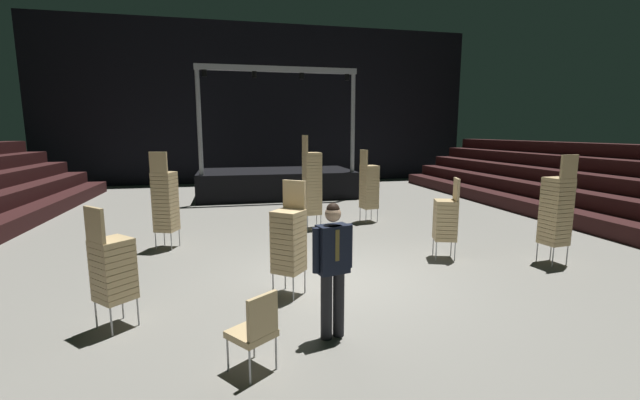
% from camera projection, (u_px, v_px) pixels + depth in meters
% --- Properties ---
extents(ground_plane, '(22.00, 30.00, 0.10)m').
position_uv_depth(ground_plane, '(339.00, 282.00, 7.54)').
color(ground_plane, gray).
extents(arena_end_wall, '(22.00, 0.30, 8.00)m').
position_uv_depth(arena_end_wall, '(264.00, 105.00, 21.32)').
color(arena_end_wall, black).
rests_on(arena_end_wall, ground_plane).
extents(stage_riser, '(6.23, 3.38, 5.00)m').
position_uv_depth(stage_riser, '(276.00, 181.00, 17.17)').
color(stage_riser, black).
rests_on(stage_riser, ground_plane).
extents(man_with_tie, '(0.57, 0.32, 1.79)m').
position_uv_depth(man_with_tie, '(333.00, 262.00, 5.26)').
color(man_with_tie, black).
rests_on(man_with_tie, ground_plane).
extents(chair_stack_front_left, '(0.50, 0.50, 2.14)m').
position_uv_depth(chair_stack_front_left, '(369.00, 186.00, 12.19)').
color(chair_stack_front_left, '#B2B5BA').
rests_on(chair_stack_front_left, ground_plane).
extents(chair_stack_front_right, '(0.56, 0.56, 1.71)m').
position_uv_depth(chair_stack_front_right, '(446.00, 218.00, 8.66)').
color(chair_stack_front_right, '#B2B5BA').
rests_on(chair_stack_front_right, ground_plane).
extents(chair_stack_mid_left, '(0.57, 0.57, 2.22)m').
position_uv_depth(chair_stack_mid_left, '(165.00, 200.00, 9.39)').
color(chair_stack_mid_left, '#B2B5BA').
rests_on(chair_stack_mid_left, ground_plane).
extents(chair_stack_mid_right, '(0.49, 0.49, 2.22)m').
position_uv_depth(chair_stack_mid_right, '(556.00, 210.00, 8.27)').
color(chair_stack_mid_right, '#B2B5BA').
rests_on(chair_stack_mid_right, ground_plane).
extents(chair_stack_mid_centre, '(0.49, 0.49, 2.56)m').
position_uv_depth(chair_stack_mid_centre, '(312.00, 183.00, 11.28)').
color(chair_stack_mid_centre, '#B2B5BA').
rests_on(chair_stack_mid_centre, ground_plane).
extents(chair_stack_rear_left, '(0.62, 0.62, 1.88)m').
position_uv_depth(chair_stack_rear_left, '(289.00, 239.00, 6.68)').
color(chair_stack_rear_left, '#B2B5BA').
rests_on(chair_stack_rear_left, ground_plane).
extents(chair_stack_rear_right, '(0.62, 0.62, 1.71)m').
position_uv_depth(chair_stack_rear_right, '(112.00, 267.00, 5.56)').
color(chair_stack_rear_right, '#B2B5BA').
rests_on(chair_stack_rear_right, ground_plane).
extents(loose_chair_near_man, '(0.62, 0.62, 0.95)m').
position_uv_depth(loose_chair_near_man, '(255.00, 328.00, 4.54)').
color(loose_chair_near_man, '#B2B5BA').
rests_on(loose_chair_near_man, ground_plane).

